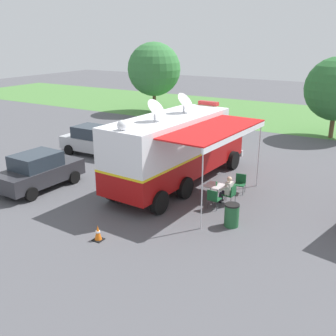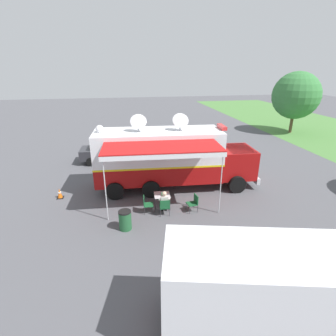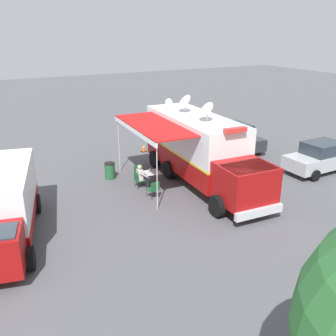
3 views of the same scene
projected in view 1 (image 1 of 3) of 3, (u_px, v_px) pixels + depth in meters
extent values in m
plane|color=#515156|center=(169.00, 189.00, 19.11)|extent=(100.00, 100.00, 0.00)
cube|color=#4C7F3D|center=(286.00, 116.00, 36.10)|extent=(80.00, 14.00, 0.01)
cube|color=silver|center=(133.00, 176.00, 20.77)|extent=(0.41, 4.80, 0.01)
cube|color=#9E0F0F|center=(169.00, 166.00, 18.74)|extent=(2.93, 7.34, 1.10)
cube|color=white|center=(169.00, 137.00, 18.30)|extent=(2.93, 7.34, 1.70)
cube|color=yellow|center=(169.00, 155.00, 18.57)|extent=(2.96, 7.36, 0.10)
cube|color=#9E0F0F|center=(215.00, 139.00, 22.28)|extent=(2.42, 2.24, 1.70)
cube|color=#28333D|center=(217.00, 130.00, 22.28)|extent=(2.24, 1.60, 0.70)
cube|color=silver|center=(224.00, 150.00, 23.45)|extent=(2.38, 0.34, 0.36)
cylinder|color=black|center=(194.00, 153.00, 23.10)|extent=(0.36, 1.02, 1.00)
cylinder|color=black|center=(233.00, 160.00, 21.76)|extent=(0.36, 1.02, 1.00)
cylinder|color=black|center=(141.00, 177.00, 19.20)|extent=(0.36, 1.02, 1.00)
cylinder|color=black|center=(185.00, 188.00, 17.86)|extent=(0.36, 1.02, 1.00)
cylinder|color=black|center=(114.00, 189.00, 17.65)|extent=(0.36, 1.02, 1.00)
cylinder|color=black|center=(159.00, 202.00, 16.31)|extent=(0.36, 1.02, 1.00)
cube|color=white|center=(169.00, 118.00, 18.01)|extent=(2.93, 7.34, 0.10)
cube|color=red|center=(208.00, 103.00, 20.85)|extent=(1.12, 0.35, 0.20)
cylinder|color=silver|center=(155.00, 116.00, 17.08)|extent=(0.10, 0.10, 0.45)
cone|color=silver|center=(157.00, 107.00, 16.87)|extent=(0.77, 0.94, 0.81)
cylinder|color=silver|center=(184.00, 108.00, 18.91)|extent=(0.10, 0.10, 0.45)
cone|color=silver|center=(186.00, 100.00, 18.70)|extent=(0.77, 0.94, 0.81)
sphere|color=white|center=(123.00, 126.00, 15.43)|extent=(0.44, 0.44, 0.44)
cube|color=red|center=(215.00, 129.00, 16.81)|extent=(2.55, 5.88, 0.06)
cube|color=white|center=(237.00, 135.00, 16.29)|extent=(0.43, 5.75, 0.24)
cylinder|color=silver|center=(259.00, 154.00, 18.93)|extent=(0.05, 0.05, 3.25)
cylinder|color=silver|center=(202.00, 189.00, 14.66)|extent=(0.05, 0.05, 3.25)
cube|color=silver|center=(214.00, 185.00, 17.54)|extent=(0.85, 0.85, 0.03)
cylinder|color=#333338|center=(211.00, 189.00, 18.14)|extent=(0.03, 0.03, 0.70)
cylinder|color=#333338|center=(225.00, 192.00, 17.74)|extent=(0.03, 0.03, 0.70)
cylinder|color=#333338|center=(202.00, 194.00, 17.56)|extent=(0.03, 0.03, 0.70)
cylinder|color=#333338|center=(217.00, 198.00, 17.16)|extent=(0.03, 0.03, 0.70)
cylinder|color=#3F9959|center=(216.00, 183.00, 17.43)|extent=(0.07, 0.07, 0.20)
cylinder|color=white|center=(217.00, 181.00, 17.40)|extent=(0.04, 0.04, 0.02)
cube|color=#19562D|center=(229.00, 195.00, 17.30)|extent=(0.51, 0.51, 0.04)
cube|color=#19562D|center=(234.00, 191.00, 17.11)|extent=(0.07, 0.48, 0.44)
cylinder|color=#333338|center=(222.00, 200.00, 17.31)|extent=(0.02, 0.02, 0.42)
cylinder|color=#333338|center=(226.00, 196.00, 17.65)|extent=(0.02, 0.02, 0.42)
cylinder|color=#333338|center=(231.00, 202.00, 17.07)|extent=(0.02, 0.02, 0.42)
cylinder|color=#333338|center=(235.00, 198.00, 17.42)|extent=(0.02, 0.02, 0.42)
cube|color=#19562D|center=(215.00, 199.00, 16.84)|extent=(0.51, 0.51, 0.04)
cube|color=#19562D|center=(212.00, 196.00, 16.59)|extent=(0.48, 0.07, 0.44)
cylinder|color=#333338|center=(212.00, 201.00, 17.20)|extent=(0.02, 0.02, 0.42)
cylinder|color=#333338|center=(221.00, 203.00, 16.96)|extent=(0.02, 0.02, 0.42)
cylinder|color=#333338|center=(207.00, 204.00, 16.85)|extent=(0.02, 0.02, 0.42)
cylinder|color=#333338|center=(216.00, 206.00, 16.62)|extent=(0.02, 0.02, 0.42)
cube|color=#19562D|center=(240.00, 184.00, 18.47)|extent=(0.54, 0.54, 0.04)
cube|color=#19562D|center=(241.00, 178.00, 18.58)|extent=(0.48, 0.10, 0.44)
cylinder|color=#333338|center=(243.00, 191.00, 18.26)|extent=(0.02, 0.02, 0.42)
cylinder|color=#333338|center=(234.00, 190.00, 18.42)|extent=(0.02, 0.02, 0.42)
cylinder|color=#333338|center=(245.00, 188.00, 18.64)|extent=(0.02, 0.02, 0.42)
cylinder|color=#333338|center=(236.00, 186.00, 18.81)|extent=(0.02, 0.02, 0.42)
cube|color=silver|center=(229.00, 188.00, 17.20)|extent=(0.26, 0.37, 0.56)
sphere|color=beige|center=(229.00, 179.00, 17.07)|extent=(0.22, 0.22, 0.22)
cylinder|color=silver|center=(224.00, 188.00, 17.07)|extent=(0.43, 0.12, 0.34)
cylinder|color=silver|center=(229.00, 185.00, 17.43)|extent=(0.43, 0.12, 0.34)
cylinder|color=black|center=(224.00, 194.00, 17.31)|extent=(0.39, 0.15, 0.13)
cylinder|color=black|center=(220.00, 198.00, 17.48)|extent=(0.11, 0.11, 0.42)
cube|color=black|center=(219.00, 201.00, 17.57)|extent=(0.25, 0.11, 0.07)
cylinder|color=black|center=(226.00, 193.00, 17.46)|extent=(0.39, 0.15, 0.13)
cylinder|color=black|center=(222.00, 196.00, 17.63)|extent=(0.11, 0.11, 0.42)
cube|color=black|center=(221.00, 200.00, 17.72)|extent=(0.25, 0.11, 0.07)
cylinder|color=#235B33|center=(232.00, 216.00, 15.26)|extent=(0.56, 0.56, 0.85)
cylinder|color=black|center=(232.00, 205.00, 15.11)|extent=(0.57, 0.57, 0.06)
cube|color=black|center=(98.00, 240.00, 14.33)|extent=(0.36, 0.36, 0.03)
cone|color=orange|center=(98.00, 232.00, 14.23)|extent=(0.26, 0.26, 0.55)
cylinder|color=white|center=(98.00, 232.00, 14.22)|extent=(0.17, 0.17, 0.06)
cube|color=#B2B5BA|center=(95.00, 143.00, 24.36)|extent=(4.22, 1.85, 0.76)
cube|color=#28333D|center=(92.00, 132.00, 24.20)|extent=(2.12, 1.62, 0.68)
cylinder|color=black|center=(121.00, 149.00, 24.60)|extent=(0.64, 0.23, 0.64)
cylinder|color=black|center=(102.00, 156.00, 23.12)|extent=(0.64, 0.23, 0.64)
cylinder|color=black|center=(89.00, 143.00, 25.84)|extent=(0.64, 0.23, 0.64)
cylinder|color=black|center=(69.00, 150.00, 24.37)|extent=(0.64, 0.23, 0.64)
cube|color=#2D2D33|center=(40.00, 174.00, 19.00)|extent=(1.95, 4.26, 0.76)
cube|color=#28333D|center=(36.00, 161.00, 18.65)|extent=(1.67, 2.16, 0.68)
cylinder|color=black|center=(49.00, 171.00, 20.62)|extent=(0.24, 0.65, 0.64)
cylinder|color=black|center=(74.00, 177.00, 19.69)|extent=(0.24, 0.65, 0.64)
cylinder|color=black|center=(6.00, 186.00, 18.55)|extent=(0.24, 0.65, 0.64)
cylinder|color=black|center=(31.00, 194.00, 17.62)|extent=(0.24, 0.65, 0.64)
cylinder|color=brown|center=(154.00, 100.00, 37.71)|extent=(0.32, 0.32, 2.28)
sphere|color=#387A3D|center=(154.00, 69.00, 36.79)|extent=(4.92, 4.92, 4.92)
cylinder|color=brown|center=(332.00, 124.00, 28.31)|extent=(0.32, 0.32, 1.93)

